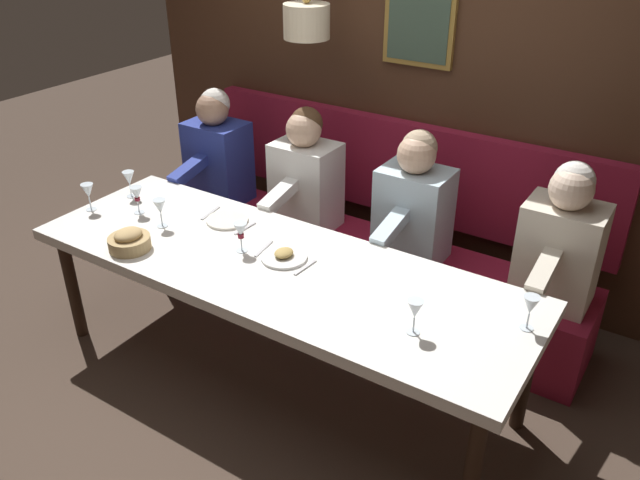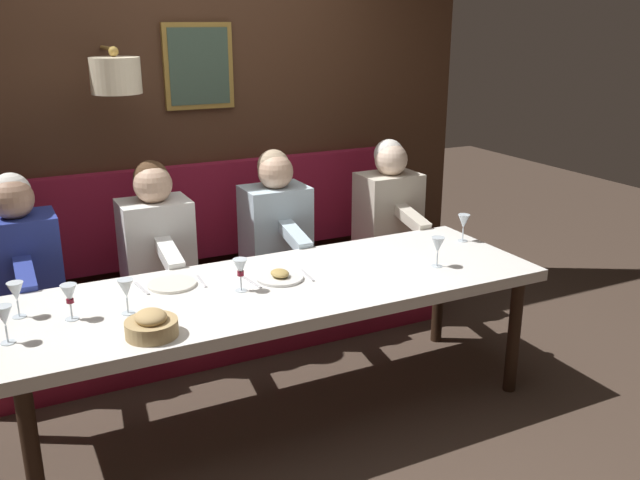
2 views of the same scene
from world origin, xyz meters
name	(u,v)px [view 1 (image 1 of 2)]	position (x,y,z in m)	size (l,w,h in m)	color
ground_plane	(279,375)	(0.00, 0.00, 0.00)	(12.00, 12.00, 0.00)	#423328
dining_table	(275,273)	(0.00, 0.00, 0.68)	(0.90, 2.68, 0.74)	silver
banquette_bench	(359,271)	(0.89, 0.00, 0.23)	(0.52, 2.88, 0.45)	maroon
back_wall_panel	(410,76)	(1.46, 0.01, 1.36)	(0.59, 4.08, 2.90)	#422819
diner_nearest	(561,240)	(0.88, -1.18, 0.82)	(0.60, 0.40, 0.79)	beige
diner_near	(414,202)	(0.88, -0.35, 0.82)	(0.60, 0.40, 0.79)	silver
diner_middle	(305,173)	(0.88, 0.41, 0.82)	(0.60, 0.40, 0.79)	white
diner_far	(217,150)	(0.88, 1.14, 0.82)	(0.60, 0.40, 0.79)	#283893
place_setting_0	(284,256)	(0.06, -0.02, 0.75)	(0.24, 0.32, 0.05)	silver
place_setting_1	(227,220)	(0.22, 0.50, 0.75)	(0.24, 0.32, 0.01)	silver
wine_glass_0	(531,306)	(0.15, -1.24, 0.86)	(0.07, 0.07, 0.16)	silver
wine_glass_1	(241,231)	(0.00, 0.21, 0.86)	(0.07, 0.07, 0.16)	silver
wine_glass_2	(415,310)	(-0.14, -0.84, 0.86)	(0.07, 0.07, 0.16)	silver
wine_glass_3	(160,207)	(-0.03, 0.76, 0.86)	(0.07, 0.07, 0.16)	silver
wine_glass_4	(88,192)	(-0.10, 1.26, 0.86)	(0.07, 0.07, 0.16)	silver
wine_glass_5	(129,179)	(0.15, 1.20, 0.86)	(0.07, 0.07, 0.16)	silver
wine_glass_6	(137,195)	(0.02, 1.00, 0.86)	(0.07, 0.07, 0.16)	silver
bread_bowl	(129,241)	(-0.30, 0.72, 0.79)	(0.22, 0.22, 0.12)	tan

